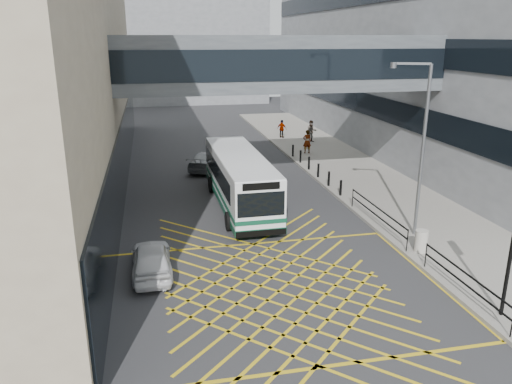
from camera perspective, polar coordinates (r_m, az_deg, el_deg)
ground at (r=18.65m, az=2.58°, el=-11.29°), size 120.00×120.00×0.00m
building_right at (r=48.79m, az=24.52°, el=17.15°), size 24.09×44.00×20.00m
building_far at (r=75.86m, az=-10.73°, el=17.14°), size 28.00×16.00×18.00m
skybridge at (r=28.77m, az=2.65°, el=14.49°), size 20.00×4.10×3.00m
pavement at (r=34.68m, az=10.88°, el=2.26°), size 6.00×54.00×0.16m
box_junction at (r=18.65m, az=2.58°, el=-11.28°), size 12.00×9.00×0.01m
bus at (r=27.06m, az=-1.92°, el=1.54°), size 2.69×10.40×2.91m
car_white at (r=20.03m, az=-11.84°, el=-7.45°), size 1.74×4.14×1.31m
car_dark at (r=28.85m, az=-1.21°, el=0.79°), size 2.41×4.72×1.41m
car_silver at (r=35.00m, az=-5.60°, el=3.65°), size 3.47×4.75×1.36m
street_lamp at (r=23.14m, az=18.18°, el=5.60°), size 1.67×0.93×7.73m
litter_bin at (r=22.41m, az=18.36°, el=-5.32°), size 0.55×0.55×0.94m
kerb_railings at (r=21.95m, az=17.23°, el=-5.00°), size 0.05×12.54×1.00m
bollards at (r=33.59m, az=6.59°, el=2.90°), size 0.14×10.14×0.90m
pedestrian_a at (r=39.31m, az=5.85°, el=5.75°), size 0.74×0.54×1.83m
pedestrian_b at (r=43.69m, az=6.35°, el=6.91°), size 0.94×0.60×1.85m
pedestrian_c at (r=45.34m, az=2.98°, el=7.22°), size 1.00×0.98×1.60m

